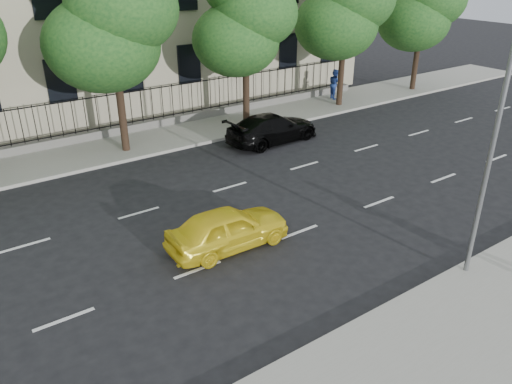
% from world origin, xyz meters
% --- Properties ---
extents(ground, '(120.00, 120.00, 0.00)m').
position_xyz_m(ground, '(0.00, 0.00, 0.00)').
color(ground, black).
rests_on(ground, ground).
extents(near_sidewalk, '(60.00, 4.00, 0.15)m').
position_xyz_m(near_sidewalk, '(0.00, -4.00, 0.07)').
color(near_sidewalk, gray).
rests_on(near_sidewalk, ground).
extents(far_sidewalk, '(60.00, 4.00, 0.15)m').
position_xyz_m(far_sidewalk, '(0.00, 14.00, 0.07)').
color(far_sidewalk, gray).
rests_on(far_sidewalk, ground).
extents(lane_markings, '(49.60, 4.62, 0.01)m').
position_xyz_m(lane_markings, '(0.00, 4.75, 0.01)').
color(lane_markings, silver).
rests_on(lane_markings, ground).
extents(iron_fence, '(30.00, 0.50, 2.20)m').
position_xyz_m(iron_fence, '(0.00, 15.70, 0.65)').
color(iron_fence, slate).
rests_on(iron_fence, far_sidewalk).
extents(street_light, '(0.25, 3.32, 8.05)m').
position_xyz_m(street_light, '(2.50, -1.77, 5.15)').
color(street_light, slate).
rests_on(street_light, near_sidewalk).
extents(tree_c, '(5.89, 5.50, 9.80)m').
position_xyz_m(tree_c, '(-1.96, 13.36, 6.41)').
color(tree_c, '#382619').
rests_on(tree_c, far_sidewalk).
extents(tree_d, '(5.34, 4.94, 8.84)m').
position_xyz_m(tree_d, '(5.04, 13.36, 5.84)').
color(tree_d, '#382619').
rests_on(tree_d, far_sidewalk).
extents(tree_e, '(5.71, 5.31, 9.46)m').
position_xyz_m(tree_e, '(12.04, 13.36, 6.20)').
color(tree_e, '#382619').
rests_on(tree_e, far_sidewalk).
extents(tree_f, '(5.52, 5.12, 9.01)m').
position_xyz_m(tree_f, '(19.04, 13.36, 5.88)').
color(tree_f, '#382619').
rests_on(tree_f, far_sidewalk).
extents(yellow_taxi, '(4.13, 1.74, 1.39)m').
position_xyz_m(yellow_taxi, '(-2.52, 3.09, 0.70)').
color(yellow_taxi, yellow).
rests_on(yellow_taxi, ground).
extents(black_sedan, '(5.13, 2.29, 1.46)m').
position_xyz_m(black_sedan, '(4.71, 10.40, 0.73)').
color(black_sedan, black).
rests_on(black_sedan, ground).
extents(pedestrian_far, '(0.98, 1.10, 1.89)m').
position_xyz_m(pedestrian_far, '(12.75, 14.45, 1.09)').
color(pedestrian_far, navy).
rests_on(pedestrian_far, far_sidewalk).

